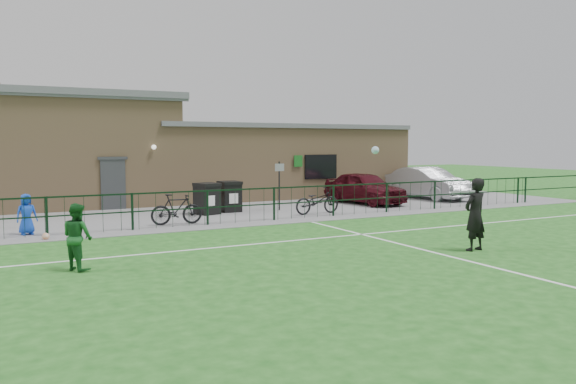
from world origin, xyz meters
name	(u,v)px	position (x,y,z in m)	size (l,w,h in m)	color
ground	(391,267)	(0.00, 0.00, 0.00)	(90.00, 90.00, 0.00)	#1C5719
paving_strip	(198,206)	(0.00, 13.50, 0.01)	(34.00, 13.00, 0.02)	slate
pitch_line_touch	(251,223)	(0.00, 7.80, 0.00)	(28.00, 0.10, 0.01)	white
pitch_line_mid	(304,240)	(0.00, 4.00, 0.00)	(28.00, 0.10, 0.01)	white
pitch_line_perp	(457,258)	(2.00, 0.00, 0.00)	(0.10, 16.00, 0.01)	white
perimeter_fence	(248,205)	(0.00, 8.00, 0.60)	(28.00, 0.10, 1.20)	black
wheelie_bin_left	(207,200)	(-0.57, 10.69, 0.58)	(0.74, 0.84, 1.12)	black
wheelie_bin_right	(230,198)	(0.50, 11.06, 0.59)	(0.75, 0.85, 1.13)	black
sign_post	(279,186)	(2.48, 10.54, 1.02)	(0.06, 0.06, 2.00)	black
car_maroon	(364,188)	(7.07, 11.05, 0.75)	(1.71, 4.26, 1.45)	#470C16
car_silver	(428,183)	(11.20, 11.49, 0.80)	(1.65, 4.72, 1.56)	#9C9EA3
bicycle_d	(177,209)	(-2.42, 8.50, 0.54)	(0.49, 1.74, 1.04)	black
bicycle_e	(317,201)	(3.24, 8.77, 0.53)	(0.68, 1.95, 1.02)	black
spectator_child	(26,214)	(-7.02, 8.55, 0.64)	(0.60, 0.39, 1.23)	blue
goalkeeper_kick	(473,213)	(3.08, 0.59, 0.97)	(1.78, 2.92, 2.68)	black
outfield_player	(77,237)	(-6.26, 2.93, 0.74)	(0.72, 0.56, 1.47)	#195923
ball_ground	(46,236)	(-6.59, 7.38, 0.10)	(0.21, 0.21, 0.21)	white
clubhouse	(160,155)	(-0.88, 16.50, 2.22)	(24.25, 5.40, 4.96)	tan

